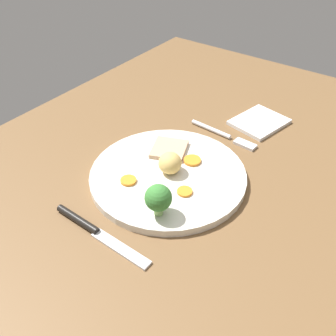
{
  "coord_description": "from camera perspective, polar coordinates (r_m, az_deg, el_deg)",
  "views": [
    {
      "loc": [
        41.2,
        28.11,
        47.97
      ],
      "look_at": [
        -1.34,
        -2.66,
        6.0
      ],
      "focal_mm": 41.24,
      "sensor_mm": 36.0,
      "label": 1
    }
  ],
  "objects": [
    {
      "name": "broccoli_floret",
      "position": [
        0.58,
        -1.44,
        -4.51
      ],
      "size": [
        4.24,
        4.24,
        5.43
      ],
      "color": "#8CB766",
      "rests_on": "dinner_plate"
    },
    {
      "name": "dinner_plate",
      "position": [
        0.68,
        0.0,
        -1.11
      ],
      "size": [
        27.59,
        27.59,
        1.4
      ],
      "primitive_type": "cylinder",
      "color": "silver",
      "rests_on": "dining_table"
    },
    {
      "name": "dining_table",
      "position": [
        0.68,
        1.16,
        -4.16
      ],
      "size": [
        120.0,
        84.0,
        3.6
      ],
      "primitive_type": "cube",
      "color": "brown",
      "rests_on": "ground"
    },
    {
      "name": "knife",
      "position": [
        0.6,
        -11.04,
        -8.92
      ],
      "size": [
        1.94,
        18.53,
        1.2
      ],
      "rotation": [
        0.0,
        0.0,
        1.55
      ],
      "color": "black",
      "rests_on": "dining_table"
    },
    {
      "name": "folded_napkin",
      "position": [
        0.86,
        13.33,
        6.63
      ],
      "size": [
        12.69,
        11.17,
        0.8
      ],
      "primitive_type": "cube",
      "rotation": [
        0.0,
        0.0,
        -0.22
      ],
      "color": "white",
      "rests_on": "dining_table"
    },
    {
      "name": "meat_slice_main",
      "position": [
        0.73,
        0.17,
        2.81
      ],
      "size": [
        8.37,
        8.18,
        0.8
      ],
      "primitive_type": "cube",
      "rotation": [
        0.0,
        0.0,
        0.38
      ],
      "color": "tan",
      "rests_on": "dinner_plate"
    },
    {
      "name": "carrot_coin_front",
      "position": [
        0.64,
        2.48,
        -3.5
      ],
      "size": [
        2.56,
        2.56,
        0.44
      ],
      "primitive_type": "cylinder",
      "color": "orange",
      "rests_on": "dinner_plate"
    },
    {
      "name": "carrot_coin_back",
      "position": [
        0.66,
        -5.87,
        -1.85
      ],
      "size": [
        2.74,
        2.74,
        0.48
      ],
      "primitive_type": "cylinder",
      "color": "orange",
      "rests_on": "dinner_plate"
    },
    {
      "name": "fork",
      "position": [
        0.8,
        8.36,
        4.83
      ],
      "size": [
        2.54,
        15.31,
        0.9
      ],
      "rotation": [
        0.0,
        0.0,
        1.5
      ],
      "color": "silver",
      "rests_on": "dining_table"
    },
    {
      "name": "carrot_coin_side",
      "position": [
        0.7,
        3.61,
        1.12
      ],
      "size": [
        3.18,
        3.18,
        0.5
      ],
      "primitive_type": "cylinder",
      "color": "orange",
      "rests_on": "dinner_plate"
    },
    {
      "name": "roast_potato_left",
      "position": [
        0.67,
        0.3,
        0.73
      ],
      "size": [
        5.85,
        5.82,
        3.77
      ],
      "primitive_type": "ellipsoid",
      "rotation": [
        0.0,
        0.0,
        0.66
      ],
      "color": "#D8B260",
      "rests_on": "dinner_plate"
    }
  ]
}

